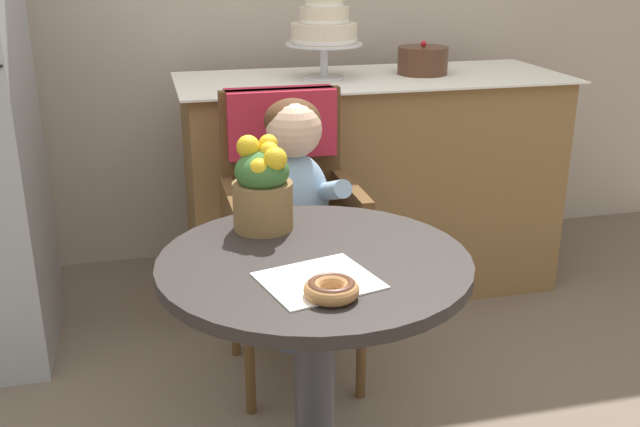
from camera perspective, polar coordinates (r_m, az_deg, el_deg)
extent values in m
cylinder|color=#282321|center=(1.67, -0.44, -3.96)|extent=(0.72, 0.72, 0.03)
cylinder|color=#333338|center=(1.85, -0.41, -14.22)|extent=(0.10, 0.10, 0.69)
cube|color=brown|center=(2.36, -2.08, -2.71)|extent=(0.42, 0.42, 0.04)
cube|color=brown|center=(2.45, -3.07, 4.41)|extent=(0.40, 0.04, 0.46)
cube|color=brown|center=(2.29, -6.77, -0.55)|extent=(0.04, 0.38, 0.18)
cube|color=brown|center=(2.36, 2.41, 0.23)|extent=(0.04, 0.38, 0.18)
cube|color=#B22338|center=(2.42, -3.12, 7.15)|extent=(0.36, 0.11, 0.22)
cylinder|color=brown|center=(2.28, -5.56, -10.55)|extent=(0.03, 0.03, 0.45)
cylinder|color=brown|center=(2.35, 3.27, -9.52)|extent=(0.03, 0.03, 0.45)
cylinder|color=brown|center=(2.60, -6.75, -6.59)|extent=(0.03, 0.03, 0.45)
cylinder|color=brown|center=(2.66, 1.01, -5.80)|extent=(0.03, 0.03, 0.45)
ellipsoid|color=#8CADCC|center=(2.28, -2.03, 1.09)|extent=(0.22, 0.16, 0.30)
sphere|color=#E0B293|center=(2.21, -2.05, 6.58)|extent=(0.17, 0.17, 0.17)
ellipsoid|color=#4C2D19|center=(2.22, -2.16, 7.25)|extent=(0.17, 0.17, 0.14)
cylinder|color=#8CADCC|center=(2.16, -4.03, 1.41)|extent=(0.08, 0.23, 0.13)
sphere|color=#E0B293|center=(2.12, -3.37, -1.01)|extent=(0.06, 0.06, 0.06)
cylinder|color=#8CADCC|center=(2.20, 0.85, 1.79)|extent=(0.08, 0.23, 0.13)
sphere|color=#E0B293|center=(2.15, 1.11, -0.62)|extent=(0.06, 0.06, 0.06)
cylinder|color=#3F4760|center=(2.23, -2.96, -2.34)|extent=(0.09, 0.22, 0.09)
cylinder|color=#3F4760|center=(2.21, -2.33, -7.48)|extent=(0.08, 0.08, 0.26)
cylinder|color=#3F4760|center=(2.26, -0.21, -2.09)|extent=(0.09, 0.22, 0.09)
cylinder|color=#3F4760|center=(2.23, 0.47, -7.17)|extent=(0.08, 0.08, 0.26)
cube|color=white|center=(1.55, -0.11, -5.27)|extent=(0.27, 0.25, 0.00)
torus|color=#AD7542|center=(1.47, 0.89, -5.98)|extent=(0.11, 0.11, 0.04)
torus|color=#512D1E|center=(1.47, 0.90, -5.64)|extent=(0.10, 0.10, 0.02)
cylinder|color=brown|center=(1.82, -4.48, 0.62)|extent=(0.15, 0.15, 0.12)
ellipsoid|color=#38662D|center=(1.79, -4.56, 3.33)|extent=(0.14, 0.14, 0.10)
sphere|color=gold|center=(1.79, -3.98, 4.83)|extent=(0.05, 0.05, 0.05)
sphere|color=gold|center=(1.82, -4.06, 5.45)|extent=(0.05, 0.05, 0.05)
sphere|color=gold|center=(1.84, -5.35, 3.63)|extent=(0.07, 0.07, 0.07)
sphere|color=gold|center=(1.79, -5.64, 5.21)|extent=(0.06, 0.06, 0.06)
sphere|color=gold|center=(1.78, -5.15, 3.17)|extent=(0.05, 0.05, 0.05)
sphere|color=gold|center=(1.75, -4.77, 3.52)|extent=(0.05, 0.05, 0.05)
sphere|color=gold|center=(1.75, -3.52, 4.28)|extent=(0.06, 0.06, 0.06)
cube|color=olive|center=(3.07, 3.96, 2.31)|extent=(1.50, 0.56, 0.90)
cube|color=white|center=(2.97, 4.16, 10.54)|extent=(1.56, 0.62, 0.01)
cylinder|color=silver|center=(2.91, 0.32, 10.59)|extent=(0.16, 0.16, 0.01)
cylinder|color=silver|center=(2.90, 0.32, 11.85)|extent=(0.03, 0.03, 0.12)
cylinder|color=silver|center=(2.89, 0.32, 13.11)|extent=(0.30, 0.30, 0.01)
cylinder|color=beige|center=(2.89, 0.32, 13.93)|extent=(0.26, 0.25, 0.08)
cylinder|color=white|center=(2.89, 0.32, 13.41)|extent=(0.26, 0.26, 0.01)
cylinder|color=beige|center=(2.88, 0.33, 15.27)|extent=(0.19, 0.19, 0.06)
cylinder|color=white|center=(2.88, 0.33, 14.85)|extent=(0.19, 0.19, 0.01)
cylinder|color=white|center=(2.88, 0.33, 16.04)|extent=(0.15, 0.15, 0.01)
cylinder|color=#4C2D1E|center=(3.04, 8.03, 11.76)|extent=(0.20, 0.20, 0.11)
sphere|color=red|center=(3.03, 8.09, 13.01)|extent=(0.02, 0.02, 0.02)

